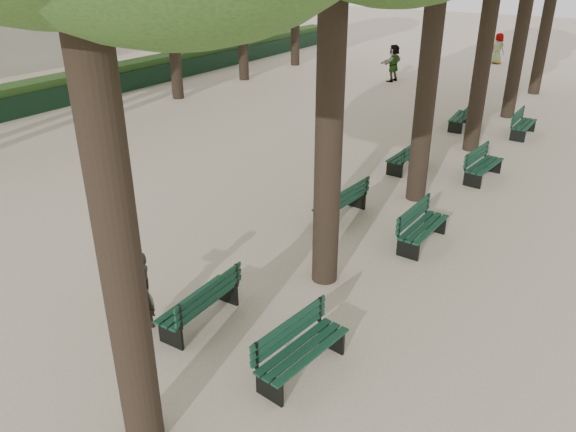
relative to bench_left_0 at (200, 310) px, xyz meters
The scene contains 14 objects.
ground 0.64m from the bench_left_0, 129.31° to the right, with size 120.00×120.00×0.00m, color beige.
bench_left_0 is the anchor object (origin of this frame).
bench_left_1 5.34m from the bench_left_0, 90.00° to the left, with size 0.70×1.84×0.92m.
bench_left_2 9.56m from the bench_left_0, 90.00° to the left, with size 0.63×1.82×0.92m.
bench_left_3 14.91m from the bench_left_0, 90.00° to the left, with size 0.72×1.84×0.92m.
bench_right_0 2.27m from the bench_left_0, ahead, with size 0.79×1.86×0.92m.
bench_right_1 5.57m from the bench_left_0, 65.97° to the left, with size 0.63×1.82×0.92m.
bench_right_2 10.24m from the bench_left_0, 77.21° to the left, with size 0.74×1.85×0.92m.
bench_right_3 15.30m from the bench_left_0, 81.48° to the left, with size 0.59×1.81×0.92m.
man_with_map 1.12m from the bench_left_0, 131.50° to the right, with size 0.63×0.67×1.59m.
pedestrian_e 22.17m from the bench_left_0, 104.75° to the left, with size 1.73×0.37×1.86m, color #262628.
pedestrian_d 29.64m from the bench_left_0, 94.77° to the left, with size 0.87×0.36×1.78m, color #262628.
fence 18.64m from the bench_left_0, 145.52° to the left, with size 0.08×42.00×0.90m, color black.
hedge 19.22m from the bench_left_0, 146.70° to the left, with size 1.20×42.00×1.20m, color #214016.
Camera 1 is at (6.32, -5.74, 6.14)m, focal length 35.00 mm.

